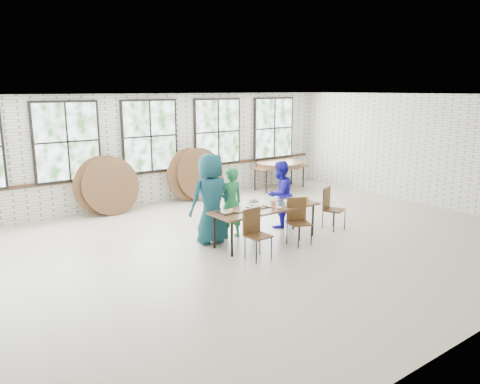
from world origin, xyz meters
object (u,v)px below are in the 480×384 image
(storage_table, at_px, (280,168))
(chair_near_right, at_px, (298,217))
(dining_table, at_px, (266,210))
(chair_near_left, at_px, (255,229))

(storage_table, bearing_deg, chair_near_right, -125.03)
(dining_table, bearing_deg, chair_near_right, -44.44)
(dining_table, height_order, storage_table, same)
(chair_near_left, bearing_deg, storage_table, 41.66)
(chair_near_right, distance_m, storage_table, 5.37)
(chair_near_left, distance_m, chair_near_right, 1.25)
(chair_near_left, bearing_deg, dining_table, 35.71)
(dining_table, xyz_separation_m, chair_near_left, (-0.77, -0.61, -0.13))
(chair_near_left, relative_size, storage_table, 0.52)
(storage_table, bearing_deg, dining_table, -132.11)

